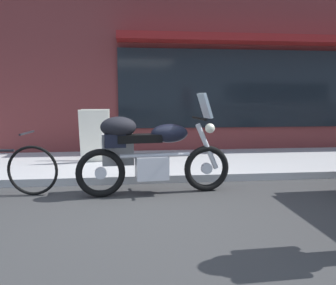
{
  "coord_description": "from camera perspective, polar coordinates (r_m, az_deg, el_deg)",
  "views": [
    {
      "loc": [
        -0.17,
        -3.84,
        1.34
      ],
      "look_at": [
        0.37,
        0.96,
        0.7
      ],
      "focal_mm": 36.14,
      "sensor_mm": 36.0,
      "label": 1
    }
  ],
  "objects": [
    {
      "name": "sandwich_board_sign",
      "position": [
        6.63,
        -12.22,
        1.17
      ],
      "size": [
        0.55,
        0.42,
        1.0
      ],
      "color": "silver",
      "rests_on": "sidewalk_curb"
    },
    {
      "name": "touring_motorcycle",
      "position": [
        4.69,
        -3.77,
        -1.43
      ],
      "size": [
        2.16,
        0.62,
        1.41
      ],
      "color": "black",
      "rests_on": "ground_plane"
    },
    {
      "name": "ground_plane",
      "position": [
        4.07,
        -3.77,
        -11.68
      ],
      "size": [
        80.0,
        80.0,
        0.0
      ],
      "primitive_type": "plane",
      "color": "#353535"
    }
  ]
}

